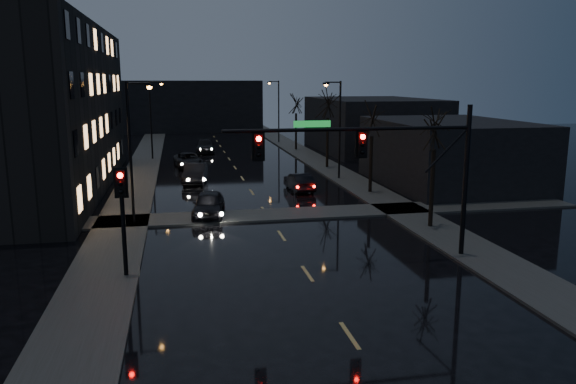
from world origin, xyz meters
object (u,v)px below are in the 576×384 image
oncoming_car_a (209,204)px  oncoming_car_d (205,146)px  oncoming_car_b (195,173)px  lead_car (299,182)px  oncoming_car_c (188,160)px

oncoming_car_a → oncoming_car_d: oncoming_car_a is taller
oncoming_car_b → oncoming_car_d: (1.76, 19.14, -0.02)m
oncoming_car_b → lead_car: (7.47, -4.71, -0.10)m
lead_car → oncoming_car_b: bearing=-36.1°
oncoming_car_c → oncoming_car_a: bearing=-94.2°
oncoming_car_a → oncoming_car_d: 30.71m
oncoming_car_a → lead_car: bearing=51.9°
oncoming_car_c → lead_car: (7.82, -12.97, -0.03)m
oncoming_car_b → oncoming_car_c: bearing=100.2°
oncoming_car_b → lead_car: bearing=-24.5°
lead_car → oncoming_car_c: bearing=-62.7°
oncoming_car_b → lead_car: oncoming_car_b is taller
oncoming_car_b → oncoming_car_d: size_ratio=0.90×
oncoming_car_c → oncoming_car_b: bearing=-93.9°
oncoming_car_a → oncoming_car_d: (1.34, 30.68, -0.01)m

